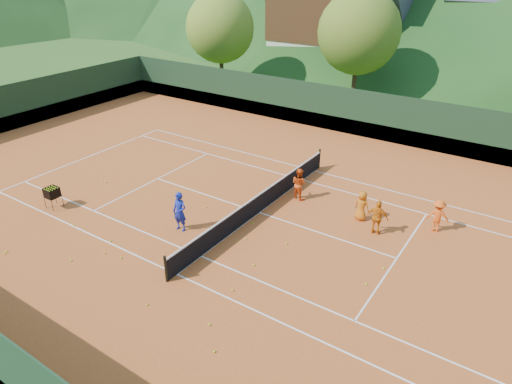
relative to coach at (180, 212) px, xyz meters
The scene contains 36 objects.
ground 3.75m from the coach, 57.53° to the left, with size 400.00×400.00×0.00m, color #2B4E18.
clay_court 3.75m from the coach, 57.53° to the left, with size 40.00×24.00×0.02m, color #B54F1D.
coach is the anchor object (origin of this frame).
student_a 5.99m from the coach, 62.58° to the left, with size 0.75×0.59×1.55m, color #E65014.
student_b 8.24m from the coach, 31.72° to the left, with size 0.91×0.38×1.55m, color orange.
student_c 7.88m from the coach, 40.07° to the left, with size 0.67×0.44×1.37m, color #CB6512.
student_d 10.82m from the coach, 33.51° to the left, with size 0.94×0.54×1.45m, color #F85B16.
tennis_ball_0 3.03m from the coach, 99.93° to the right, with size 0.07×0.07×0.07m, color #C6F128.
tennis_ball_1 6.47m from the coach, 168.97° to the left, with size 0.07×0.07×0.07m, color #C6F128.
tennis_ball_2 3.20m from the coach, 43.05° to the left, with size 0.07×0.07×0.07m, color #C6F128.
tennis_ball_3 6.91m from the coach, 132.02° to the right, with size 0.07×0.07×0.07m, color #C6F128.
tennis_ball_4 4.87m from the coach, 61.58° to the right, with size 0.07×0.07×0.07m, color #C6F128.
tennis_ball_5 6.02m from the coach, 39.28° to the right, with size 0.07×0.07×0.07m, color #C6F128.
tennis_ball_6 4.76m from the coach, 25.65° to the right, with size 0.07×0.07×0.07m, color #C6F128.
tennis_ball_7 7.14m from the coach, 40.05° to the right, with size 0.07×0.07×0.07m, color #C6F128.
tennis_ball_8 4.78m from the coach, 149.66° to the right, with size 0.07×0.07×0.07m, color #C6F128.
tennis_ball_9 4.13m from the coach, ahead, with size 0.07×0.07×0.07m, color #C6F128.
tennis_ball_10 3.03m from the coach, 127.31° to the right, with size 0.07×0.07×0.07m, color #C6F128.
tennis_ball_11 2.26m from the coach, 100.22° to the left, with size 0.07×0.07×0.07m, color #C6F128.
tennis_ball_12 5.93m from the coach, 168.99° to the left, with size 0.07×0.07×0.07m, color #C6F128.
tennis_ball_13 4.66m from the coach, 19.91° to the left, with size 0.07×0.07×0.07m, color #C6F128.
tennis_ball_14 3.00m from the coach, 18.18° to the left, with size 0.07×0.07×0.07m, color #C6F128.
tennis_ball_16 8.07m from the coach, ahead, with size 0.07×0.07×0.07m, color #C6F128.
tennis_ball_17 4.59m from the coach, 115.72° to the right, with size 0.07×0.07×0.07m, color #C6F128.
tennis_ball_18 8.48m from the coach, 14.72° to the left, with size 0.07×0.07×0.07m, color #C6F128.
tennis_ball_19 7.29m from the coach, 166.95° to the left, with size 0.07×0.07×0.07m, color #C6F128.
tennis_ball_20 3.39m from the coach, 113.19° to the right, with size 0.07×0.07×0.07m, color #C6F128.
tennis_ball_21 1.96m from the coach, 40.16° to the left, with size 0.07×0.07×0.07m, color #C6F128.
tennis_ball_22 6.95m from the coach, 130.86° to the right, with size 0.07×0.07×0.07m, color #C6F128.
court_lines 3.75m from the coach, 57.53° to the left, with size 23.83×11.03×0.00m.
tennis_net 3.67m from the coach, 57.53° to the left, with size 0.10×12.07×1.10m.
perimeter_fence 3.67m from the coach, 57.53° to the left, with size 40.40×24.24×3.00m.
ball_hopper 6.47m from the coach, 163.76° to the right, with size 0.57×0.57×1.00m.
chalet_left 34.37m from the coach, 103.67° to the left, with size 13.80×9.93×12.92m.
tree_a 25.64m from the coach, 123.68° to the left, with size 6.00×6.00×7.88m.
tree_b 23.56m from the coach, 95.06° to the left, with size 6.40×6.40×8.40m.
Camera 1 is at (9.93, -15.07, 10.40)m, focal length 32.00 mm.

